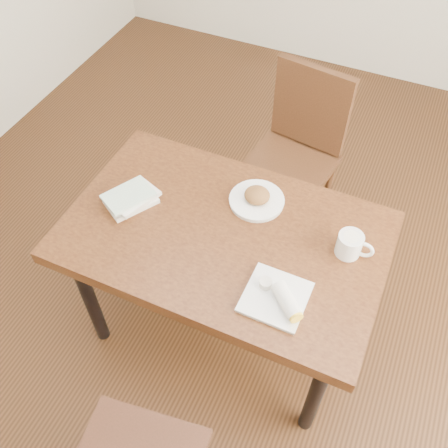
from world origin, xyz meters
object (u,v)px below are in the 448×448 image
at_px(book_stack, 131,198).
at_px(table, 224,245).
at_px(chair_far, 297,147).
at_px(coffee_mug, 351,244).
at_px(plate_burrito, 279,298).
at_px(plate_scone, 257,199).

bearing_deg(book_stack, table, 1.76).
height_order(table, chair_far, chair_far).
xyz_separation_m(table, coffee_mug, (0.47, 0.10, 0.13)).
bearing_deg(table, plate_burrito, -34.35).
bearing_deg(table, chair_far, 86.81).
height_order(chair_far, plate_burrito, chair_far).
relative_size(table, chair_far, 1.31).
height_order(table, book_stack, book_stack).
bearing_deg(plate_scone, book_stack, -155.64).
bearing_deg(book_stack, plate_burrito, -15.28).
xyz_separation_m(coffee_mug, plate_burrito, (-0.17, -0.31, -0.03)).
height_order(plate_scone, plate_burrito, plate_burrito).
bearing_deg(chair_far, plate_burrito, -75.92).
bearing_deg(table, coffee_mug, 12.30).
bearing_deg(plate_burrito, table, 145.65).
xyz_separation_m(table, chair_far, (0.05, 0.82, -0.12)).
height_order(chair_far, book_stack, chair_far).
distance_m(coffee_mug, book_stack, 0.88).
distance_m(table, coffee_mug, 0.50).
distance_m(table, chair_far, 0.82).
bearing_deg(table, plate_scone, 73.79).
bearing_deg(book_stack, plate_scone, 24.36).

